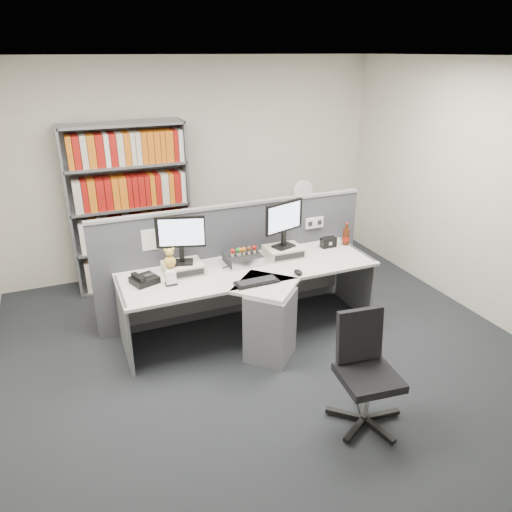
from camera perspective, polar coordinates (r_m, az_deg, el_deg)
name	(u,v)px	position (r m, az deg, el deg)	size (l,w,h in m)	color
ground	(283,373)	(4.59, 3.22, -13.64)	(5.50, 5.50, 0.00)	#26292D
room_shell	(288,183)	(3.80, 3.83, 8.56)	(5.04, 5.54, 2.72)	beige
partition	(235,259)	(5.26, -2.47, -0.35)	(3.00, 0.08, 1.27)	#464850
desk	(258,301)	(4.80, 0.25, -5.34)	(2.60, 1.20, 0.72)	silver
monitor_riser_left	(183,268)	(4.80, -8.64, -1.40)	(0.38, 0.31, 0.10)	beige
monitor_riser_right	(283,251)	(5.15, 3.27, 0.55)	(0.38, 0.31, 0.10)	beige
monitor_left	(181,236)	(4.68, -8.89, 2.38)	(0.46, 0.20, 0.48)	black
monitor_right	(284,220)	(5.03, 3.34, 4.21)	(0.48, 0.21, 0.50)	black
desktop_pc	(243,258)	(4.98, -1.53, -0.28)	(0.35, 0.32, 0.09)	black
figurines	(243,250)	(4.92, -1.55, 0.69)	(0.29, 0.05, 0.09)	beige
keyboard	(257,282)	(4.55, 0.06, -3.08)	(0.42, 0.17, 0.03)	black
mouse	(298,272)	(4.74, 4.99, -1.92)	(0.07, 0.12, 0.04)	black
desk_phone	(144,280)	(4.66, -13.10, -2.73)	(0.28, 0.27, 0.10)	black
desk_calendar	(171,279)	(4.57, -10.04, -2.75)	(0.11, 0.08, 0.13)	black
plush_toy	(170,259)	(4.68, -10.15, -0.38)	(0.11, 0.11, 0.20)	gold
speaker	(328,242)	(5.43, 8.54, 1.62)	(0.17, 0.09, 0.11)	black
cola_bottle	(346,237)	(5.51, 10.58, 2.26)	(0.08, 0.08, 0.26)	#3F190A
shelving_unit	(130,209)	(6.04, -14.65, 5.37)	(1.41, 0.40, 2.00)	gray
filing_cabinet	(300,245)	(6.46, 5.23, 1.29)	(0.45, 0.61, 0.70)	gray
desk_fan	(302,196)	(6.24, 5.46, 7.12)	(0.31, 0.19, 0.53)	white
office_chair	(365,367)	(3.92, 12.72, -12.69)	(0.59, 0.60, 0.91)	silver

